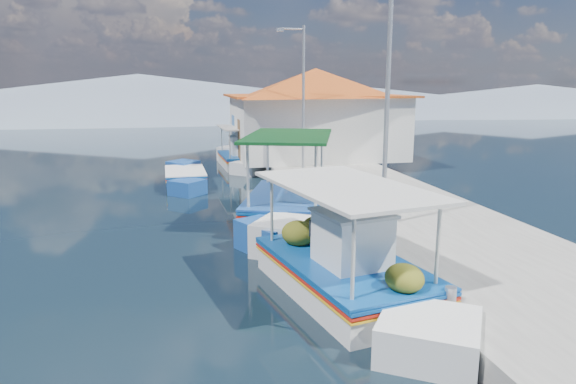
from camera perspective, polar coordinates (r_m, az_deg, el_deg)
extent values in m
plane|color=black|center=(11.39, -7.98, -9.91)|extent=(160.00, 160.00, 0.00)
cube|color=#A7A69C|center=(18.25, 9.34, -0.76)|extent=(5.00, 44.00, 0.50)
cylinder|color=#A5A8AD|center=(9.48, 17.41, -10.77)|extent=(0.20, 0.20, 0.30)
cylinder|color=#A5A8AD|center=(13.80, 7.26, -3.14)|extent=(0.20, 0.20, 0.30)
cylinder|color=#A5A8AD|center=(19.42, 1.45, 1.37)|extent=(0.20, 0.20, 0.30)
cylinder|color=#A5A8AD|center=(25.22, -1.74, 3.82)|extent=(0.20, 0.20, 0.30)
cube|color=white|center=(10.78, 6.10, -9.95)|extent=(2.93, 4.55, 0.92)
cube|color=white|center=(13.35, 4.75, -5.03)|extent=(2.13, 2.13, 1.02)
cube|color=white|center=(8.36, 8.29, -16.86)|extent=(2.07, 2.07, 0.87)
cube|color=#0B458F|center=(10.62, 6.15, -7.82)|extent=(3.02, 4.68, 0.06)
cube|color=red|center=(10.65, 6.14, -8.21)|extent=(3.02, 4.68, 0.05)
cube|color=yellow|center=(10.67, 6.13, -8.55)|extent=(3.02, 4.68, 0.04)
cube|color=#0B458F|center=(10.60, 6.16, -7.47)|extent=(3.03, 4.65, 0.05)
cube|color=brown|center=(10.61, 6.16, -7.62)|extent=(2.75, 4.43, 0.05)
cube|color=white|center=(10.17, 6.41, -5.34)|extent=(1.40, 1.47, 1.07)
cube|color=silver|center=(10.02, 6.48, -2.32)|extent=(1.52, 1.59, 0.06)
cylinder|color=beige|center=(12.02, 1.23, -1.35)|extent=(0.07, 0.07, 1.55)
cylinder|color=beige|center=(12.20, 9.27, -1.32)|extent=(0.07, 0.07, 1.55)
cylinder|color=beige|center=(8.63, 1.95, -6.77)|extent=(0.07, 0.07, 1.55)
cylinder|color=beige|center=(8.86, 13.11, -6.57)|extent=(0.07, 0.07, 1.55)
cube|color=silver|center=(10.20, 6.35, 0.62)|extent=(3.03, 4.57, 0.07)
ellipsoid|color=#4E4E15|center=(11.78, 3.55, -4.17)|extent=(0.74, 0.81, 0.55)
ellipsoid|color=#4E4E15|center=(12.32, 6.55, -3.71)|extent=(0.62, 0.68, 0.47)
ellipsoid|color=#4E4E15|center=(8.94, 8.74, -9.84)|extent=(0.66, 0.73, 0.49)
sphere|color=#D14E06|center=(11.10, 10.88, -2.96)|extent=(0.39, 0.39, 0.39)
cube|color=#184794|center=(16.03, 0.09, -2.37)|extent=(3.53, 4.78, 1.09)
cube|color=#184794|center=(18.47, -4.44, -0.04)|extent=(2.22, 2.22, 1.21)
cube|color=#184794|center=(13.79, 5.99, -4.83)|extent=(2.16, 2.16, 1.03)
cube|color=#0B458F|center=(15.91, 0.09, -0.60)|extent=(3.64, 4.93, 0.07)
cube|color=red|center=(15.93, 0.09, -0.93)|extent=(3.64, 4.93, 0.06)
cube|color=yellow|center=(15.95, 0.09, -1.21)|extent=(3.64, 4.93, 0.05)
cube|color=#184794|center=(15.90, 0.09, -0.32)|extent=(3.64, 4.89, 0.06)
cube|color=brown|center=(15.90, 0.09, -0.44)|extent=(3.33, 4.65, 0.06)
cylinder|color=beige|center=(16.89, -5.71, 3.40)|extent=(0.08, 0.08, 1.84)
cylinder|color=beige|center=(17.72, -0.29, 3.87)|extent=(0.08, 0.08, 1.84)
cylinder|color=beige|center=(13.75, 0.59, 1.50)|extent=(0.08, 0.08, 1.84)
cylinder|color=beige|center=(14.76, 6.72, 2.15)|extent=(0.08, 0.08, 1.84)
cube|color=#0B3A16|center=(15.61, 0.09, 6.17)|extent=(3.64, 4.82, 0.08)
cube|color=#184794|center=(22.07, -11.19, 1.21)|extent=(1.61, 2.96, 0.82)
cube|color=#184794|center=(23.98, -11.19, 2.31)|extent=(1.57, 1.57, 0.90)
cube|color=#184794|center=(20.21, -11.21, 0.23)|extent=(1.53, 1.53, 0.77)
cube|color=#0B458F|center=(22.00, -11.23, 2.18)|extent=(1.66, 3.05, 0.05)
cube|color=red|center=(22.01, -11.22, 2.00)|extent=(1.66, 3.05, 0.04)
cube|color=yellow|center=(22.02, -11.22, 1.85)|extent=(1.66, 3.05, 0.03)
cube|color=white|center=(21.99, -11.24, 2.33)|extent=(1.67, 3.02, 0.04)
cube|color=brown|center=(22.00, -11.23, 2.27)|extent=(1.49, 2.90, 0.04)
cube|color=white|center=(26.62, -5.26, 3.21)|extent=(1.97, 3.56, 0.82)
cube|color=white|center=(28.90, -5.62, 4.10)|extent=(1.85, 1.85, 0.91)
cube|color=white|center=(24.41, -4.86, 2.42)|extent=(1.79, 1.79, 0.78)
cube|color=#0B458F|center=(26.57, -5.28, 4.02)|extent=(2.03, 3.67, 0.05)
cube|color=red|center=(26.57, -5.28, 3.87)|extent=(2.03, 3.67, 0.04)
cube|color=yellow|center=(26.58, -5.27, 3.74)|extent=(2.03, 3.67, 0.03)
cube|color=#0B458F|center=(26.56, -5.28, 4.15)|extent=(2.04, 3.63, 0.04)
cube|color=brown|center=(26.56, -5.28, 4.10)|extent=(1.82, 3.48, 0.04)
cube|color=white|center=(26.24, -5.26, 5.05)|extent=(1.05, 1.17, 0.95)
cube|color=silver|center=(26.19, -5.28, 6.12)|extent=(1.14, 1.26, 0.05)
cylinder|color=beige|center=(27.89, -7.03, 5.86)|extent=(0.06, 0.06, 1.38)
cylinder|color=beige|center=(27.98, -4.04, 5.94)|extent=(0.06, 0.06, 1.38)
cylinder|color=beige|center=(24.98, -6.72, 5.16)|extent=(0.06, 0.06, 1.38)
cylinder|color=beige|center=(25.09, -3.40, 5.26)|extent=(0.06, 0.06, 1.38)
cube|color=silver|center=(26.41, -5.34, 7.07)|extent=(2.06, 3.56, 0.06)
cube|color=white|center=(26.56, 3.00, 7.16)|extent=(8.00, 6.00, 3.00)
cube|color=#B95719|center=(26.47, 3.03, 10.50)|extent=(8.64, 6.48, 0.10)
pyramid|color=#B95719|center=(26.46, 3.05, 11.91)|extent=(10.49, 10.49, 1.40)
cube|color=brown|center=(24.88, -5.35, 5.64)|extent=(0.06, 1.00, 2.00)
cube|color=#0B458F|center=(27.29, -6.00, 7.45)|extent=(0.06, 1.20, 0.90)
cylinder|color=#A5A8AD|center=(13.64, 10.79, 8.72)|extent=(0.12, 0.12, 6.00)
cylinder|color=#A5A8AD|center=(22.20, 1.69, 10.10)|extent=(0.12, 0.12, 6.00)
cylinder|color=#A5A8AD|center=(22.18, 0.43, 17.48)|extent=(1.00, 0.08, 0.08)
cube|color=#A5A8AD|center=(22.07, -0.90, 17.37)|extent=(0.30, 0.14, 0.14)
cone|color=slate|center=(66.72, -16.02, 10.00)|extent=(96.00, 96.00, 5.50)
cone|color=slate|center=(71.38, 9.17, 9.72)|extent=(76.80, 76.80, 3.80)
cone|color=slate|center=(83.68, 25.57, 9.17)|extent=(89.60, 89.60, 4.20)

